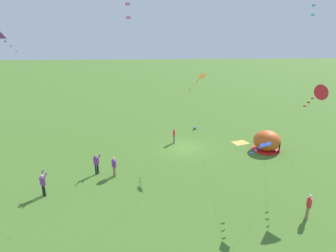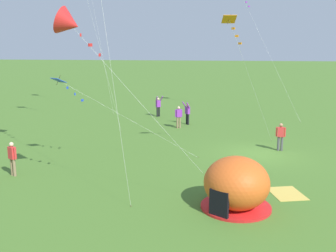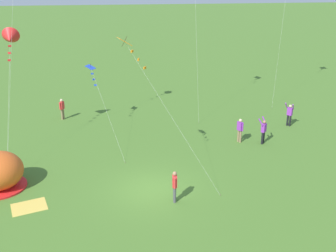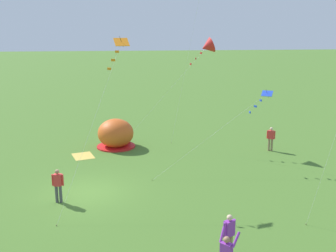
{
  "view_description": "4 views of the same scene",
  "coord_description": "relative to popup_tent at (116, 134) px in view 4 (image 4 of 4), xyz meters",
  "views": [
    {
      "loc": [
        4.34,
        25.53,
        10.71
      ],
      "look_at": [
        2.15,
        3.17,
        3.48
      ],
      "focal_mm": 28.0,
      "sensor_mm": 36.0,
      "label": 1
    },
    {
      "loc": [
        -23.17,
        2.06,
        6.36
      ],
      "look_at": [
        -1.06,
        5.3,
        1.78
      ],
      "focal_mm": 42.0,
      "sensor_mm": 36.0,
      "label": 2
    },
    {
      "loc": [
        -2.06,
        -18.73,
        10.94
      ],
      "look_at": [
        1.31,
        2.52,
        2.7
      ],
      "focal_mm": 42.0,
      "sensor_mm": 36.0,
      "label": 3
    },
    {
      "loc": [
        19.73,
        1.57,
        8.33
      ],
      "look_at": [
        0.03,
        4.25,
        3.49
      ],
      "focal_mm": 42.0,
      "sensor_mm": 36.0,
      "label": 4
    }
  ],
  "objects": [
    {
      "name": "kite_blue",
      "position": [
        5.07,
        8.97,
        3.24
      ],
      "size": [
        2.46,
        7.82,
        4.82
      ],
      "color": "silver",
      "rests_on": "ground"
    },
    {
      "name": "ground_plane",
      "position": [
        8.22,
        -1.52,
        -1.0
      ],
      "size": [
        300.0,
        300.0,
        0.0
      ],
      "primitive_type": "plane",
      "color": "#477028"
    },
    {
      "name": "person_watching_sky",
      "position": [
        15.1,
        4.1,
        -0.03
      ],
      "size": [
        0.38,
        0.54,
        1.72
      ],
      "color": "#8C7251",
      "rests_on": "ground"
    },
    {
      "name": "person_strolling",
      "position": [
        2.42,
        10.86,
        -0.03
      ],
      "size": [
        0.39,
        0.53,
        1.72
      ],
      "color": "#8C7251",
      "rests_on": "ground"
    },
    {
      "name": "kite_red",
      "position": [
        0.13,
        6.64,
        6.21
      ],
      "size": [
        1.14,
        7.06,
        7.88
      ],
      "color": "silver",
      "rests_on": "ground"
    },
    {
      "name": "popup_tent",
      "position": [
        0.0,
        0.0,
        0.0
      ],
      "size": [
        2.81,
        2.81,
        2.1
      ],
      "color": "#D8591E",
      "rests_on": "ground"
    },
    {
      "name": "picnic_blanket",
      "position": [
        1.89,
        -2.25,
        -0.99
      ],
      "size": [
        1.99,
        1.72,
        0.01
      ],
      "primitive_type": "cube",
      "rotation": [
        0.0,
        0.0,
        0.28
      ],
      "color": "gold",
      "rests_on": "ground"
    },
    {
      "name": "kite_orange",
      "position": [
        7.41,
        0.29,
        6.4
      ],
      "size": [
        5.01,
        3.58,
        8.05
      ],
      "color": "silver",
      "rests_on": "ground"
    },
    {
      "name": "person_center_field",
      "position": [
        9.27,
        -2.89,
        -0.03
      ],
      "size": [
        0.29,
        0.59,
        1.72
      ],
      "color": "#4C4C51",
      "rests_on": "ground"
    }
  ]
}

